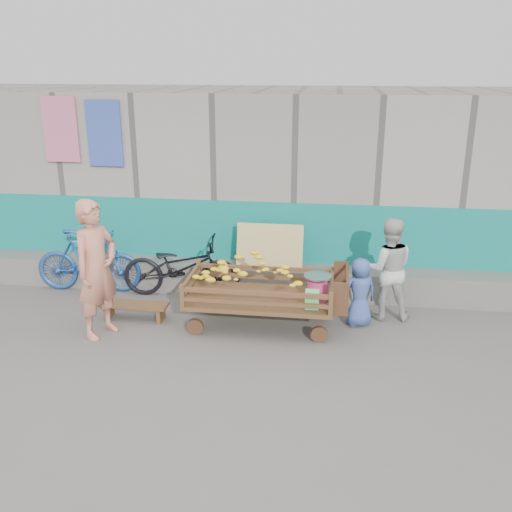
# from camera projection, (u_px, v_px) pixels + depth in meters

# --- Properties ---
(ground) EXTENTS (80.00, 80.00, 0.00)m
(ground) POSITION_uv_depth(u_px,v_px,m) (223.00, 367.00, 6.79)
(ground) COLOR #5D5953
(ground) RESTS_ON ground
(building_wall) EXTENTS (12.00, 3.50, 3.00)m
(building_wall) POSITION_uv_depth(u_px,v_px,m) (265.00, 179.00, 10.10)
(building_wall) COLOR gray
(building_wall) RESTS_ON ground
(banana_cart) EXTENTS (2.15, 0.98, 0.92)m
(banana_cart) POSITION_uv_depth(u_px,v_px,m) (257.00, 284.00, 7.63)
(banana_cart) COLOR #56381C
(banana_cart) RESTS_ON ground
(bench) EXTENTS (0.94, 0.28, 0.24)m
(bench) POSITION_uv_depth(u_px,v_px,m) (134.00, 308.00, 7.99)
(bench) COLOR #56381C
(bench) RESTS_ON ground
(vendor_man) EXTENTS (0.67, 0.79, 1.84)m
(vendor_man) POSITION_uv_depth(u_px,v_px,m) (97.00, 269.00, 7.31)
(vendor_man) COLOR #C6775E
(vendor_man) RESTS_ON ground
(woman) EXTENTS (0.74, 0.60, 1.46)m
(woman) POSITION_uv_depth(u_px,v_px,m) (388.00, 269.00, 7.88)
(woman) COLOR beige
(woman) RESTS_ON ground
(child) EXTENTS (0.55, 0.47, 0.96)m
(child) POSITION_uv_depth(u_px,v_px,m) (360.00, 292.00, 7.73)
(child) COLOR #3C5299
(child) RESTS_ON ground
(bicycle_dark) EXTENTS (1.83, 0.73, 0.94)m
(bicycle_dark) POSITION_uv_depth(u_px,v_px,m) (181.00, 267.00, 8.69)
(bicycle_dark) COLOR black
(bicycle_dark) RESTS_ON ground
(bicycle_blue) EXTENTS (1.68, 0.56, 1.00)m
(bicycle_blue) POSITION_uv_depth(u_px,v_px,m) (89.00, 261.00, 8.87)
(bicycle_blue) COLOR #23509C
(bicycle_blue) RESTS_ON ground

